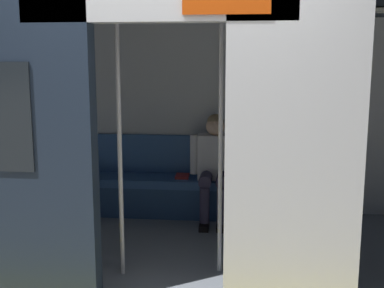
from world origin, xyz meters
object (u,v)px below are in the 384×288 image
(person_seated, at_px, (215,161))
(grab_pole_far, at_px, (221,144))
(handbag, at_px, (259,173))
(book, at_px, (182,176))
(train_car, at_px, (173,88))
(grab_pole_door, at_px, (120,145))
(bench_seat, at_px, (191,188))

(person_seated, relative_size, grab_pole_far, 0.53)
(person_seated, distance_m, handbag, 0.51)
(book, bearing_deg, grab_pole_far, 106.59)
(train_car, relative_size, book, 29.09)
(book, relative_size, grab_pole_door, 0.10)
(train_car, xyz_separation_m, grab_pole_door, (0.34, 0.63, -0.42))
(person_seated, bearing_deg, handbag, -170.94)
(grab_pole_far, bearing_deg, book, -71.18)
(handbag, bearing_deg, bench_seat, 1.81)
(handbag, xyz_separation_m, book, (0.86, -0.03, -0.07))
(train_car, height_order, bench_seat, train_car)
(person_seated, relative_size, grab_pole_door, 0.53)
(train_car, bearing_deg, grab_pole_far, 132.83)
(grab_pole_far, bearing_deg, train_car, -47.17)
(train_car, height_order, person_seated, train_car)
(train_car, relative_size, handbag, 24.62)
(bench_seat, xyz_separation_m, handbag, (-0.75, -0.02, 0.19))
(bench_seat, xyz_separation_m, grab_pole_far, (-0.40, 1.41, 0.75))
(person_seated, xyz_separation_m, book, (0.37, -0.11, -0.21))
(book, bearing_deg, person_seated, 161.21)
(train_car, bearing_deg, bench_seat, -93.65)
(bench_seat, distance_m, person_seated, 0.43)
(bench_seat, bearing_deg, book, -29.45)
(handbag, xyz_separation_m, grab_pole_door, (1.15, 1.58, 0.57))
(handbag, distance_m, grab_pole_far, 1.58)
(bench_seat, relative_size, person_seated, 2.50)
(grab_pole_far, bearing_deg, handbag, -103.96)
(train_car, xyz_separation_m, person_seated, (-0.33, -0.86, -0.85))
(person_seated, distance_m, grab_pole_door, 1.70)
(handbag, bearing_deg, train_car, 49.23)
(bench_seat, distance_m, handbag, 0.78)
(handbag, bearing_deg, person_seated, 9.06)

